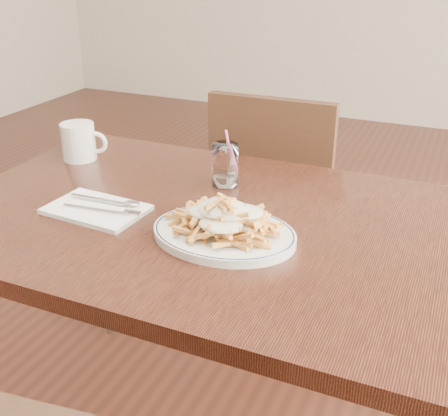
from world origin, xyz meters
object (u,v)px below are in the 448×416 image
at_px(water_glass, 225,167).
at_px(chair_far, 277,200).
at_px(table, 201,244).
at_px(loaded_fries, 224,215).
at_px(fries_plate, 224,234).
at_px(coffee_mug, 79,142).

bearing_deg(water_glass, chair_far, 91.86).
relative_size(table, chair_far, 1.36).
height_order(chair_far, loaded_fries, chair_far).
relative_size(chair_far, fries_plate, 2.47).
distance_m(fries_plate, water_glass, 0.29).
distance_m(chair_far, fries_plate, 0.80).
distance_m(table, chair_far, 0.69).
relative_size(table, water_glass, 8.10).
bearing_deg(coffee_mug, water_glass, -0.91).
distance_m(table, fries_plate, 0.16).
xyz_separation_m(fries_plate, loaded_fries, (0.00, 0.00, 0.04)).
bearing_deg(coffee_mug, fries_plate, -25.58).
bearing_deg(fries_plate, chair_far, 99.78).
bearing_deg(loaded_fries, water_glass, 113.27).
height_order(water_glass, coffee_mug, water_glass).
xyz_separation_m(table, water_glass, (-0.02, 0.18, 0.13)).
xyz_separation_m(water_glass, coffee_mug, (-0.45, 0.01, 0.00)).
bearing_deg(fries_plate, table, 138.31).
distance_m(table, coffee_mug, 0.52).
bearing_deg(chair_far, water_glass, -88.14).
bearing_deg(table, chair_far, 92.82).
bearing_deg(loaded_fries, fries_plate, 0.00).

